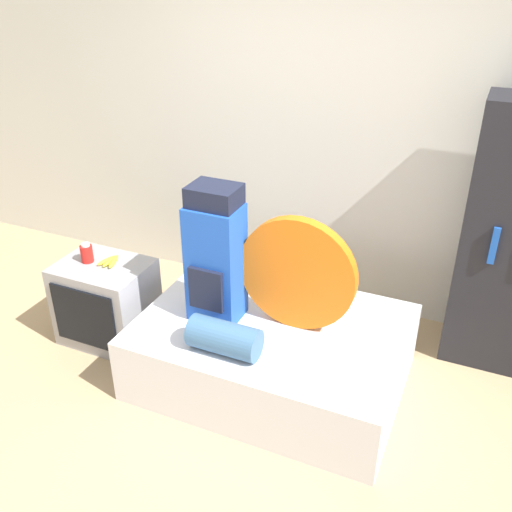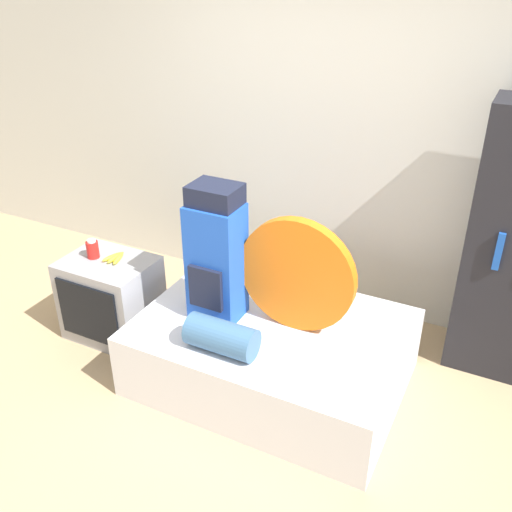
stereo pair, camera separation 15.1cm
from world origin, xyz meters
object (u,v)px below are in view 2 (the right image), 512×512
Objects in this scene: backpack at (216,255)px; sleeping_roll at (222,337)px; tent_bag at (297,275)px; canister at (93,249)px; television at (111,298)px.

sleeping_roll is at bearing -56.72° from backpack.
tent_bag is (0.49, 0.10, -0.06)m from backpack.
tent_bag is at bearing 56.41° from sleeping_roll.
canister is (-1.48, -0.09, -0.14)m from tent_bag.
tent_bag is 5.29× the size of canister.
sleeping_roll is at bearing -16.21° from television.
tent_bag reaches higher than canister.
canister is (-1.20, 0.32, 0.13)m from sleeping_roll.
television is (-0.88, -0.00, -0.56)m from backpack.
backpack reaches higher than canister.
backpack is 6.37× the size of canister.
backpack reaches higher than sleeping_roll.
sleeping_roll is at bearing -123.59° from tent_bag.
television is 0.38m from canister.
tent_bag is at bearing 4.29° from television.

